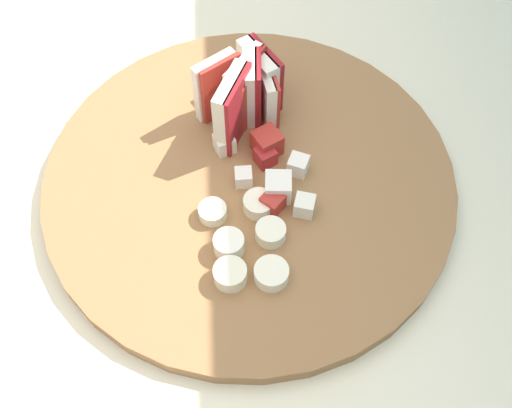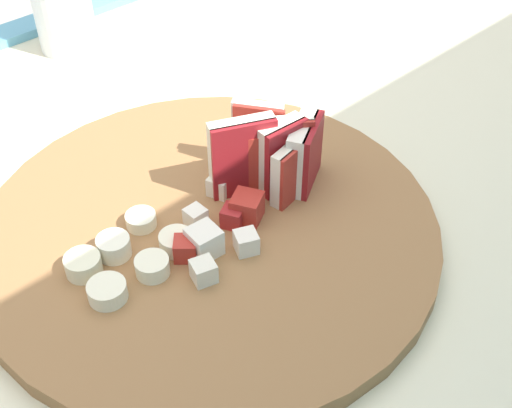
% 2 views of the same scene
% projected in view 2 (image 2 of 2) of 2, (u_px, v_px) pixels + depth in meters
% --- Properties ---
extents(cutting_board, '(0.35, 0.35, 0.01)m').
position_uv_depth(cutting_board, '(209.00, 229.00, 0.52)').
color(cutting_board, olive).
rests_on(cutting_board, tiled_countertop).
extents(apple_wedge_fan, '(0.09, 0.08, 0.07)m').
position_uv_depth(apple_wedge_fan, '(275.00, 155.00, 0.52)').
color(apple_wedge_fan, '#B22D23').
rests_on(apple_wedge_fan, cutting_board).
extents(apple_dice_pile, '(0.09, 0.08, 0.02)m').
position_uv_depth(apple_dice_pile, '(220.00, 227.00, 0.49)').
color(apple_dice_pile, '#A32323').
rests_on(apple_dice_pile, cutting_board).
extents(banana_slice_rows, '(0.09, 0.07, 0.02)m').
position_uv_depth(banana_slice_rows, '(126.00, 256.00, 0.47)').
color(banana_slice_rows, '#F4EAC6').
rests_on(banana_slice_rows, cutting_board).
extents(small_jar, '(0.06, 0.06, 0.10)m').
position_uv_depth(small_jar, '(62.00, 3.00, 0.71)').
color(small_jar, white).
rests_on(small_jar, tiled_countertop).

